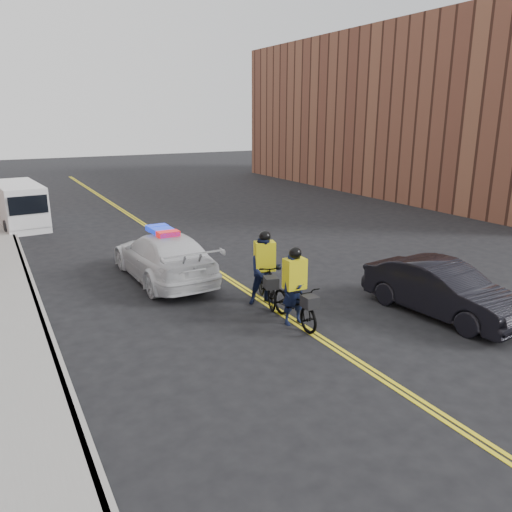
{
  "coord_description": "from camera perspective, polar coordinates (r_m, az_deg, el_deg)",
  "views": [
    {
      "loc": [
        -6.95,
        -9.83,
        5.44
      ],
      "look_at": [
        0.02,
        2.92,
        1.3
      ],
      "focal_mm": 35.0,
      "sensor_mm": 36.0,
      "label": 1
    }
  ],
  "objects": [
    {
      "name": "center_line_left",
      "position": [
        19.86,
        -7.29,
        -0.11
      ],
      "size": [
        0.1,
        60.0,
        0.01
      ],
      "primitive_type": "cube",
      "color": "yellow",
      "rests_on": "ground"
    },
    {
      "name": "cargo_van",
      "position": [
        27.57,
        -25.33,
        5.21
      ],
      "size": [
        2.3,
        5.25,
        2.14
      ],
      "rotation": [
        0.0,
        0.0,
        0.08
      ],
      "color": "white",
      "rests_on": "ground"
    },
    {
      "name": "cyclist_near",
      "position": [
        13.35,
        4.41,
        -4.76
      ],
      "size": [
        0.83,
        2.19,
        2.13
      ],
      "rotation": [
        0.0,
        0.0,
        -0.03
      ],
      "color": "black",
      "rests_on": "ground"
    },
    {
      "name": "ground",
      "position": [
        13.21,
        6.09,
        -8.51
      ],
      "size": [
        120.0,
        120.0,
        0.0
      ],
      "primitive_type": "plane",
      "color": "black",
      "rests_on": "ground"
    },
    {
      "name": "center_line_right",
      "position": [
        19.92,
        -6.86,
        -0.04
      ],
      "size": [
        0.1,
        60.0,
        0.01
      ],
      "primitive_type": "cube",
      "color": "yellow",
      "rests_on": "ground"
    },
    {
      "name": "building_across",
      "position": [
        40.16,
        18.14,
        15.24
      ],
      "size": [
        12.0,
        30.0,
        11.0
      ],
      "primitive_type": "cube",
      "color": "brown",
      "rests_on": "ground"
    },
    {
      "name": "curb",
      "position": [
        18.64,
        -24.47,
        -2.3
      ],
      "size": [
        0.2,
        60.0,
        0.15
      ],
      "primitive_type": "cube",
      "color": "gray",
      "rests_on": "ground"
    },
    {
      "name": "dark_sedan",
      "position": [
        14.82,
        20.5,
        -3.59
      ],
      "size": [
        2.06,
        4.71,
        1.5
      ],
      "primitive_type": "imported",
      "rotation": [
        0.0,
        0.0,
        0.11
      ],
      "color": "black",
      "rests_on": "ground"
    },
    {
      "name": "cyclist_far",
      "position": [
        14.65,
        0.99,
        -2.24
      ],
      "size": [
        1.21,
        2.28,
        2.22
      ],
      "rotation": [
        0.0,
        0.0,
        -0.28
      ],
      "color": "black",
      "rests_on": "ground"
    },
    {
      "name": "police_cruiser",
      "position": [
        17.17,
        -10.51,
        0.0
      ],
      "size": [
        2.41,
        5.63,
        1.78
      ],
      "rotation": [
        0.0,
        0.0,
        3.17
      ],
      "color": "silver",
      "rests_on": "ground"
    }
  ]
}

